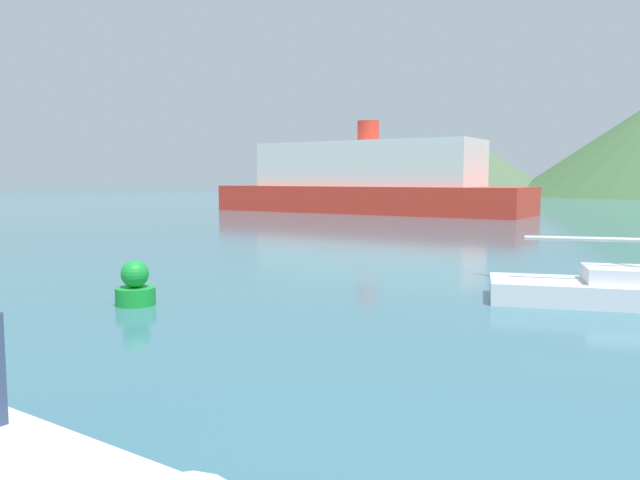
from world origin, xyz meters
TOP-DOWN VIEW (x-y plane):
  - sailboat_inner at (6.93, 15.07)m, footprint 5.66×2.56m
  - ferry_distant at (-9.80, 46.27)m, footprint 25.05×9.92m
  - buoy_marker at (-2.45, 10.91)m, footprint 0.82×0.82m
  - hill_west at (-12.15, 106.11)m, footprint 26.92×26.92m

SIDE VIEW (x-z plane):
  - buoy_marker at x=-2.45m, z-range -0.08..0.86m
  - sailboat_inner at x=6.93m, z-range -4.99..5.89m
  - ferry_distant at x=-9.80m, z-range -1.12..5.86m
  - hill_west at x=-12.15m, z-range 0.00..8.39m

